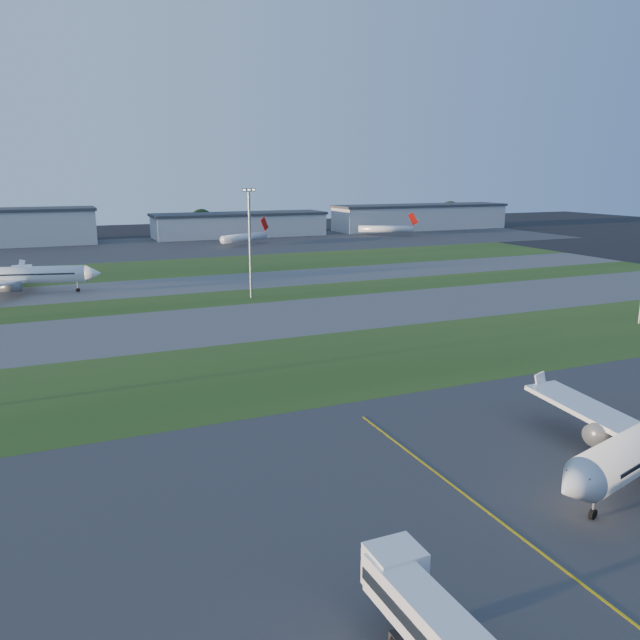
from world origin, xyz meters
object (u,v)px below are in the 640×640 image
airliner_taxiing (14,276)px  mini_jet_far (386,229)px  mini_jet_near (245,237)px  light_mast_centre (250,236)px

airliner_taxiing → mini_jet_far: airliner_taxiing is taller
mini_jet_near → light_mast_centre: 115.63m
mini_jet_far → airliner_taxiing: bearing=-124.3°
airliner_taxiing → mini_jet_far: 184.33m
mini_jet_near → light_mast_centre: size_ratio=0.98×
airliner_taxiing → light_mast_centre: 60.13m
mini_jet_far → light_mast_centre: bearing=-106.0°
mini_jet_far → light_mast_centre: (-105.71, -123.03, 11.53)m
mini_jet_near → light_mast_centre: light_mast_centre is taller
light_mast_centre → mini_jet_far: bearing=49.3°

